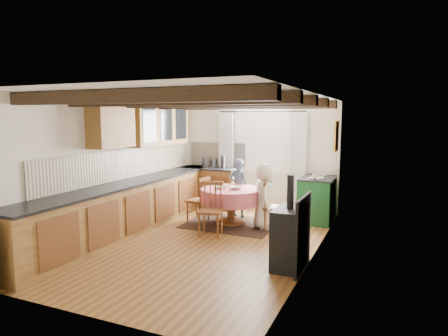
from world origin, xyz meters
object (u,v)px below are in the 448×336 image
at_px(cast_iron_stove, 290,222).
at_px(dining_table, 231,206).
at_px(aga_range, 317,199).
at_px(child_far, 239,188).
at_px(cup, 224,188).
at_px(chair_near, 211,209).
at_px(child_right, 264,196).
at_px(chair_left, 198,199).
at_px(chair_right, 275,206).

bearing_deg(cast_iron_stove, dining_table, 132.39).
xyz_separation_m(aga_range, child_far, (-1.56, -0.34, 0.16)).
bearing_deg(cup, dining_table, 68.06).
height_order(chair_near, child_right, child_right).
relative_size(child_right, cup, 13.93).
bearing_deg(cup, chair_near, -87.56).
bearing_deg(cast_iron_stove, chair_near, 150.79).
xyz_separation_m(aga_range, cast_iron_stove, (0.11, -2.69, 0.20)).
bearing_deg(cast_iron_stove, chair_left, 143.33).
relative_size(chair_near, chair_right, 1.04).
bearing_deg(chair_near, dining_table, 75.85).
xyz_separation_m(cast_iron_stove, child_far, (-1.67, 2.34, -0.04)).
bearing_deg(chair_right, chair_near, 125.34).
bearing_deg(cup, chair_left, 167.69).
xyz_separation_m(chair_left, aga_range, (2.18, 0.98, 0.00)).
relative_size(aga_range, cup, 11.06).
relative_size(chair_left, chair_right, 0.99).
bearing_deg(chair_near, cast_iron_stove, -40.42).
bearing_deg(child_right, chair_near, 118.61).
height_order(chair_right, child_far, child_far).
bearing_deg(chair_right, dining_table, 82.61).
bearing_deg(chair_near, chair_right, 29.60).
xyz_separation_m(chair_right, aga_range, (0.60, 0.97, -0.00)).
bearing_deg(child_far, aga_range, -152.94).
relative_size(cast_iron_stove, child_right, 1.05).
bearing_deg(cast_iron_stove, chair_right, 112.43).
height_order(aga_range, cast_iron_stove, cast_iron_stove).
distance_m(chair_right, child_right, 0.26).
height_order(dining_table, cast_iron_stove, cast_iron_stove).
relative_size(chair_right, child_right, 0.74).
bearing_deg(cup, aga_range, 35.74).
height_order(chair_right, cup, chair_right).
height_order(chair_right, cast_iron_stove, cast_iron_stove).
relative_size(chair_right, cast_iron_stove, 0.70).
xyz_separation_m(dining_table, chair_left, (-0.70, -0.04, 0.10)).
distance_m(dining_table, child_far, 0.66).
bearing_deg(dining_table, cast_iron_stove, -47.61).
relative_size(aga_range, child_right, 0.79).
bearing_deg(cast_iron_stove, child_far, 125.44).
bearing_deg(child_right, chair_left, 70.92).
bearing_deg(aga_range, cast_iron_stove, -87.66).
bearing_deg(child_right, cup, 81.82).
relative_size(chair_near, cast_iron_stove, 0.73).
height_order(chair_left, child_far, child_far).
relative_size(dining_table, chair_right, 1.29).
height_order(dining_table, cup, cup).
bearing_deg(cast_iron_stove, child_right, 118.01).
height_order(cast_iron_stove, child_far, cast_iron_stove).
bearing_deg(chair_near, child_right, 37.10).
distance_m(aga_range, child_right, 1.27).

